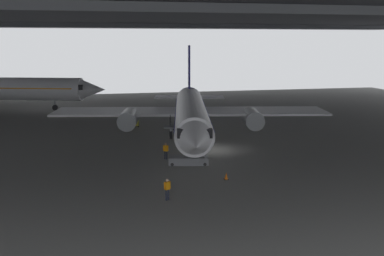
# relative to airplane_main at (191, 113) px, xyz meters

# --- Properties ---
(ground_plane) EXTENTS (110.00, 110.00, 0.00)m
(ground_plane) POSITION_rel_airplane_main_xyz_m (1.38, -4.18, -3.27)
(ground_plane) COLOR gray
(hangar_structure) EXTENTS (121.00, 99.00, 15.07)m
(hangar_structure) POSITION_rel_airplane_main_xyz_m (1.29, 9.59, 11.17)
(hangar_structure) COLOR #4C4F54
(hangar_structure) RESTS_ON ground_plane
(airplane_main) EXTENTS (32.25, 32.94, 10.52)m
(airplane_main) POSITION_rel_airplane_main_xyz_m (0.00, 0.00, 0.00)
(airplane_main) COLOR white
(airplane_main) RESTS_ON ground_plane
(boarding_stairs) EXTENTS (4.20, 2.19, 4.46)m
(boarding_stairs) POSITION_rel_airplane_main_xyz_m (-2.33, -8.94, -2.56)
(boarding_stairs) COLOR slate
(boarding_stairs) RESTS_ON ground_plane
(crew_worker_near_nose) EXTENTS (0.51, 0.35, 1.57)m
(crew_worker_near_nose) POSITION_rel_airplane_main_xyz_m (-5.82, -18.18, -2.39)
(crew_worker_near_nose) COLOR #232838
(crew_worker_near_nose) RESTS_ON ground_plane
(crew_worker_by_stairs) EXTENTS (0.49, 0.37, 1.58)m
(crew_worker_by_stairs) POSITION_rel_airplane_main_xyz_m (-4.00, -6.82, -2.38)
(crew_worker_by_stairs) COLOR #232838
(crew_worker_by_stairs) RESTS_ON ground_plane
(traffic_cone_orange) EXTENTS (0.36, 0.36, 0.60)m
(traffic_cone_orange) POSITION_rel_airplane_main_xyz_m (-0.31, -14.36, -2.98)
(traffic_cone_orange) COLOR black
(traffic_cone_orange) RESTS_ON ground_plane
(baggage_tug) EXTENTS (1.50, 2.32, 0.90)m
(baggage_tug) POSITION_rel_airplane_main_xyz_m (-5.15, 11.37, -2.75)
(baggage_tug) COLOR yellow
(baggage_tug) RESTS_ON ground_plane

